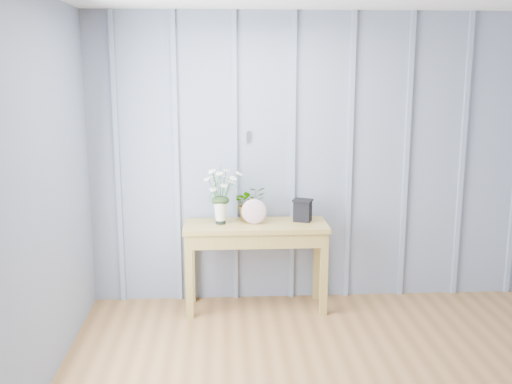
{
  "coord_description": "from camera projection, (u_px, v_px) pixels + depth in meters",
  "views": [
    {
      "loc": [
        -0.86,
        -2.86,
        2.03
      ],
      "look_at": [
        -0.58,
        1.94,
        1.03
      ],
      "focal_mm": 42.0,
      "sensor_mm": 36.0,
      "label": 1
    }
  ],
  "objects": [
    {
      "name": "daisy_vase",
      "position": [
        220.0,
        186.0,
        4.94
      ],
      "size": [
        0.37,
        0.28,
        0.52
      ],
      "color": "black",
      "rests_on": "sideboard"
    },
    {
      "name": "room_shell",
      "position": [
        358.0,
        75.0,
        3.74
      ],
      "size": [
        4.0,
        4.5,
        2.5
      ],
      "color": "#838EA4",
      "rests_on": "ground"
    },
    {
      "name": "sideboard",
      "position": [
        256.0,
        237.0,
        5.04
      ],
      "size": [
        1.2,
        0.45,
        0.75
      ],
      "color": "olive",
      "rests_on": "ground"
    },
    {
      "name": "felt_disc_vessel",
      "position": [
        254.0,
        212.0,
        4.98
      ],
      "size": [
        0.22,
        0.1,
        0.21
      ],
      "primitive_type": "ellipsoid",
      "rotation": [
        0.0,
        0.0,
        -0.18
      ],
      "color": "#915571",
      "rests_on": "sideboard"
    },
    {
      "name": "spider_plant",
      "position": [
        250.0,
        203.0,
        5.11
      ],
      "size": [
        0.31,
        0.29,
        0.3
      ],
      "primitive_type": "imported",
      "rotation": [
        0.0,
        0.0,
        0.22
      ],
      "color": "#1C3417",
      "rests_on": "sideboard"
    },
    {
      "name": "carved_box",
      "position": [
        303.0,
        210.0,
        5.07
      ],
      "size": [
        0.19,
        0.17,
        0.19
      ],
      "color": "black",
      "rests_on": "sideboard"
    }
  ]
}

